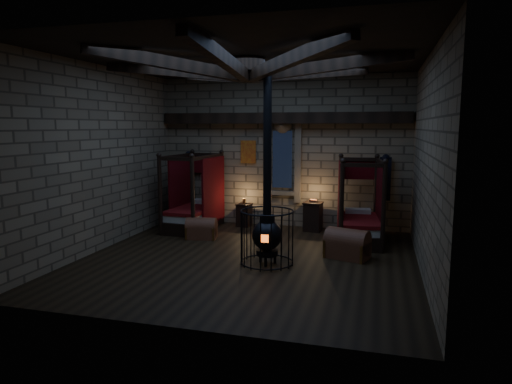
% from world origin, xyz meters
% --- Properties ---
extents(room, '(7.02, 7.02, 4.29)m').
position_xyz_m(room, '(-0.00, 0.09, 3.74)').
color(room, black).
rests_on(room, ground).
extents(bed_left, '(1.17, 2.03, 2.06)m').
position_xyz_m(bed_left, '(-2.27, 2.47, 0.51)').
color(bed_left, black).
rests_on(bed_left, ground).
extents(bed_right, '(1.22, 2.03, 2.02)m').
position_xyz_m(bed_right, '(2.21, 2.20, 0.50)').
color(bed_right, black).
rests_on(bed_right, ground).
extents(trunk_left, '(0.81, 0.59, 0.55)m').
position_xyz_m(trunk_left, '(-1.65, 1.44, 0.24)').
color(trunk_left, brown).
rests_on(trunk_left, ground).
extents(trunk_right, '(1.02, 0.82, 0.66)m').
position_xyz_m(trunk_right, '(2.04, 0.65, 0.29)').
color(trunk_right, brown).
rests_on(trunk_right, ground).
extents(nightstand_left, '(0.45, 0.43, 0.79)m').
position_xyz_m(nightstand_left, '(-1.02, 3.10, 0.33)').
color(nightstand_left, black).
rests_on(nightstand_left, ground).
extents(nightstand_right, '(0.54, 0.52, 0.86)m').
position_xyz_m(nightstand_right, '(0.95, 3.03, 0.41)').
color(nightstand_right, black).
rests_on(nightstand_right, ground).
extents(stove, '(1.10, 1.10, 4.05)m').
position_xyz_m(stove, '(0.47, -0.23, 0.66)').
color(stove, black).
rests_on(stove, ground).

